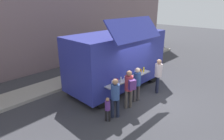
# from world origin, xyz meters

# --- Properties ---
(ground_plane) EXTENTS (60.00, 60.00, 0.00)m
(ground_plane) POSITION_xyz_m (0.00, 0.00, 0.00)
(ground_plane) COLOR #38383D
(curb_strip) EXTENTS (28.00, 1.60, 0.15)m
(curb_strip) POSITION_xyz_m (-4.05, 4.50, 0.07)
(curb_strip) COLOR #9E998E
(curb_strip) RESTS_ON ground
(food_truck_main) EXTENTS (5.53, 3.23, 3.86)m
(food_truck_main) POSITION_xyz_m (-0.05, 1.88, 1.63)
(food_truck_main) COLOR #2C3294
(food_truck_main) RESTS_ON ground
(trash_bin) EXTENTS (0.60, 0.60, 0.89)m
(trash_bin) POSITION_xyz_m (3.48, 4.20, 0.45)
(trash_bin) COLOR #2C6535
(trash_bin) RESTS_ON ground
(customer_front_ordering) EXTENTS (0.55, 0.34, 1.68)m
(customer_front_ordering) POSITION_xyz_m (-0.62, 0.14, 1.00)
(customer_front_ordering) COLOR #4A4345
(customer_front_ordering) RESTS_ON ground
(customer_mid_with_backpack) EXTENTS (0.46, 0.58, 1.77)m
(customer_mid_with_backpack) POSITION_xyz_m (-1.37, -0.01, 1.08)
(customer_mid_with_backpack) COLOR #4F4741
(customer_mid_with_backpack) RESTS_ON ground
(customer_rear_waiting) EXTENTS (0.35, 0.35, 1.70)m
(customer_rear_waiting) POSITION_xyz_m (-2.32, -0.05, 1.02)
(customer_rear_waiting) COLOR #1D243A
(customer_rear_waiting) RESTS_ON ground
(customer_extra_browsing) EXTENTS (0.37, 0.37, 1.80)m
(customer_extra_browsing) POSITION_xyz_m (0.91, -0.10, 1.07)
(customer_extra_browsing) COLOR #1F2239
(customer_extra_browsing) RESTS_ON ground
(child_near_queue) EXTENTS (0.21, 0.21, 1.05)m
(child_near_queue) POSITION_xyz_m (-2.73, -0.03, 0.63)
(child_near_queue) COLOR black
(child_near_queue) RESTS_ON ground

